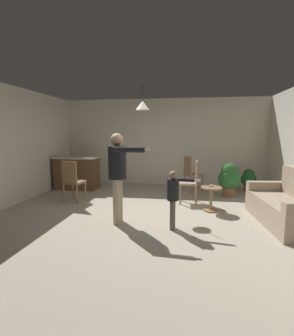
{
  "coord_description": "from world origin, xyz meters",
  "views": [
    {
      "loc": [
        0.74,
        -4.79,
        1.64
      ],
      "look_at": [
        0.02,
        -0.23,
        1.0
      ],
      "focal_mm": 26.95,
      "sensor_mm": 36.0,
      "label": 1
    }
  ],
  "objects_px": {
    "dining_chair_near_wall": "(72,180)",
    "person_adult": "(118,168)",
    "couch_floral": "(289,206)",
    "side_table_by_couch": "(211,196)",
    "potted_plant_corner": "(229,178)",
    "person_child": "(174,193)",
    "spare_remote_on_table": "(211,186)",
    "dining_chair_centre_back": "(191,180)",
    "dining_chair_by_counter": "(191,173)",
    "kitchen_counter": "(77,173)",
    "potted_plant_by_wall": "(249,179)"
  },
  "relations": [
    {
      "from": "dining_chair_centre_back",
      "to": "dining_chair_by_counter",
      "type": "bearing_deg",
      "value": -1.82
    },
    {
      "from": "dining_chair_by_counter",
      "to": "dining_chair_centre_back",
      "type": "distance_m",
      "value": 1.14
    },
    {
      "from": "couch_floral",
      "to": "side_table_by_couch",
      "type": "distance_m",
      "value": 1.44
    },
    {
      "from": "kitchen_counter",
      "to": "side_table_by_couch",
      "type": "relative_size",
      "value": 2.42
    },
    {
      "from": "kitchen_counter",
      "to": "person_adult",
      "type": "relative_size",
      "value": 0.77
    },
    {
      "from": "person_child",
      "to": "potted_plant_corner",
      "type": "height_order",
      "value": "person_child"
    },
    {
      "from": "person_adult",
      "to": "spare_remote_on_table",
      "type": "relative_size",
      "value": 12.6
    },
    {
      "from": "kitchen_counter",
      "to": "potted_plant_by_wall",
      "type": "height_order",
      "value": "kitchen_counter"
    },
    {
      "from": "dining_chair_near_wall",
      "to": "dining_chair_centre_back",
      "type": "height_order",
      "value": "same"
    },
    {
      "from": "dining_chair_near_wall",
      "to": "person_adult",
      "type": "bearing_deg",
      "value": -30.3
    },
    {
      "from": "person_child",
      "to": "side_table_by_couch",
      "type": "bearing_deg",
      "value": 155.45
    },
    {
      "from": "person_adult",
      "to": "spare_remote_on_table",
      "type": "distance_m",
      "value": 2.07
    },
    {
      "from": "person_child",
      "to": "dining_chair_centre_back",
      "type": "height_order",
      "value": "person_child"
    },
    {
      "from": "dining_chair_centre_back",
      "to": "potted_plant_by_wall",
      "type": "bearing_deg",
      "value": -49.57
    },
    {
      "from": "couch_floral",
      "to": "dining_chair_near_wall",
      "type": "relative_size",
      "value": 1.87
    },
    {
      "from": "spare_remote_on_table",
      "to": "potted_plant_by_wall",
      "type": "bearing_deg",
      "value": 58.51
    },
    {
      "from": "dining_chair_centre_back",
      "to": "person_child",
      "type": "bearing_deg",
      "value": 168.06
    },
    {
      "from": "dining_chair_by_counter",
      "to": "potted_plant_by_wall",
      "type": "distance_m",
      "value": 1.64
    },
    {
      "from": "kitchen_counter",
      "to": "dining_chair_near_wall",
      "type": "relative_size",
      "value": 1.26
    },
    {
      "from": "dining_chair_by_counter",
      "to": "potted_plant_corner",
      "type": "relative_size",
      "value": 1.15
    },
    {
      "from": "kitchen_counter",
      "to": "dining_chair_centre_back",
      "type": "xyz_separation_m",
      "value": [
        3.32,
        -1.01,
        0.07
      ]
    },
    {
      "from": "couch_floral",
      "to": "side_table_by_couch",
      "type": "xyz_separation_m",
      "value": [
        -1.31,
        0.59,
        -0.0
      ]
    },
    {
      "from": "person_adult",
      "to": "potted_plant_corner",
      "type": "xyz_separation_m",
      "value": [
        2.32,
        2.35,
        -0.54
      ]
    },
    {
      "from": "person_adult",
      "to": "dining_chair_near_wall",
      "type": "height_order",
      "value": "person_adult"
    },
    {
      "from": "dining_chair_near_wall",
      "to": "potted_plant_by_wall",
      "type": "relative_size",
      "value": 1.55
    },
    {
      "from": "couch_floral",
      "to": "side_table_by_couch",
      "type": "height_order",
      "value": "couch_floral"
    },
    {
      "from": "kitchen_counter",
      "to": "dining_chair_by_counter",
      "type": "height_order",
      "value": "dining_chair_by_counter"
    },
    {
      "from": "dining_chair_centre_back",
      "to": "potted_plant_corner",
      "type": "height_order",
      "value": "dining_chair_centre_back"
    },
    {
      "from": "potted_plant_corner",
      "to": "potted_plant_by_wall",
      "type": "height_order",
      "value": "potted_plant_corner"
    },
    {
      "from": "kitchen_counter",
      "to": "dining_chair_centre_back",
      "type": "distance_m",
      "value": 3.47
    },
    {
      "from": "kitchen_counter",
      "to": "side_table_by_couch",
      "type": "distance_m",
      "value": 4.05
    },
    {
      "from": "side_table_by_couch",
      "to": "person_child",
      "type": "height_order",
      "value": "person_child"
    },
    {
      "from": "couch_floral",
      "to": "dining_chair_centre_back",
      "type": "height_order",
      "value": "same"
    },
    {
      "from": "person_child",
      "to": "dining_chair_centre_back",
      "type": "distance_m",
      "value": 1.76
    },
    {
      "from": "person_child",
      "to": "potted_plant_by_wall",
      "type": "relative_size",
      "value": 1.57
    },
    {
      "from": "person_adult",
      "to": "dining_chair_by_counter",
      "type": "distance_m",
      "value": 3.07
    },
    {
      "from": "person_child",
      "to": "spare_remote_on_table",
      "type": "bearing_deg",
      "value": 156.27
    },
    {
      "from": "person_child",
      "to": "dining_chair_by_counter",
      "type": "relative_size",
      "value": 1.01
    },
    {
      "from": "dining_chair_centre_back",
      "to": "spare_remote_on_table",
      "type": "distance_m",
      "value": 0.69
    },
    {
      "from": "kitchen_counter",
      "to": "side_table_by_couch",
      "type": "height_order",
      "value": "kitchen_counter"
    },
    {
      "from": "person_child",
      "to": "spare_remote_on_table",
      "type": "relative_size",
      "value": 7.8
    },
    {
      "from": "person_child",
      "to": "dining_chair_centre_back",
      "type": "bearing_deg",
      "value": 177.4
    },
    {
      "from": "dining_chair_by_counter",
      "to": "spare_remote_on_table",
      "type": "height_order",
      "value": "dining_chair_by_counter"
    },
    {
      "from": "potted_plant_by_wall",
      "to": "person_adult",
      "type": "bearing_deg",
      "value": -134.48
    },
    {
      "from": "side_table_by_couch",
      "to": "spare_remote_on_table",
      "type": "height_order",
      "value": "spare_remote_on_table"
    },
    {
      "from": "couch_floral",
      "to": "potted_plant_by_wall",
      "type": "xyz_separation_m",
      "value": [
        -0.1,
        2.61,
        0.02
      ]
    },
    {
      "from": "person_adult",
      "to": "potted_plant_corner",
      "type": "height_order",
      "value": "person_adult"
    },
    {
      "from": "person_child",
      "to": "person_adult",
      "type": "bearing_deg",
      "value": -90.23
    },
    {
      "from": "dining_chair_near_wall",
      "to": "kitchen_counter",
      "type": "bearing_deg",
      "value": 119.28
    },
    {
      "from": "kitchen_counter",
      "to": "potted_plant_corner",
      "type": "distance_m",
      "value": 4.3
    }
  ]
}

